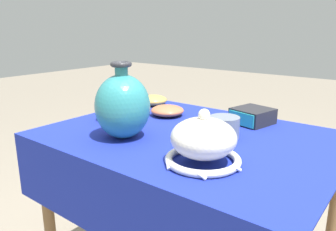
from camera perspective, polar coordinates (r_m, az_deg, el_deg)
display_table at (r=1.21m, az=3.39°, el=-7.16°), size 1.03×0.78×0.76m
vase_tall_bulbous at (r=1.14m, az=-7.91°, el=1.69°), size 0.19×0.19×0.27m
vase_dome_bell at (r=0.93m, az=6.17°, el=-4.68°), size 0.23×0.22×0.16m
mosaic_tile_box at (r=1.36m, az=14.46°, el=-0.08°), size 0.16×0.17×0.06m
bowl_shallow_ochre at (r=1.63m, az=-2.58°, el=2.70°), size 0.14×0.14×0.05m
cup_wide_rose at (r=1.37m, az=-9.31°, el=1.01°), size 0.13×0.13×0.09m
pot_squat_slate at (r=1.16m, az=9.77°, el=-1.98°), size 0.11×0.11×0.07m
bowl_shallow_terracotta at (r=1.43m, az=-0.11°, el=0.87°), size 0.14×0.14×0.05m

